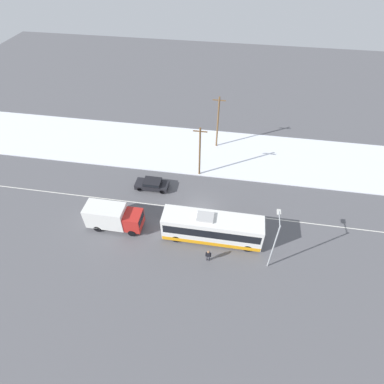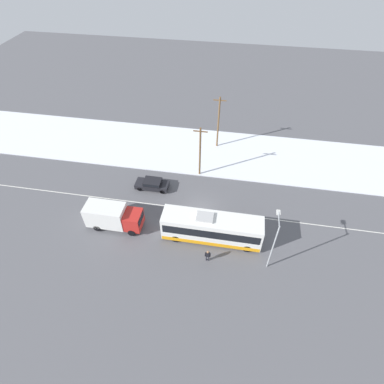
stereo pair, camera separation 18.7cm
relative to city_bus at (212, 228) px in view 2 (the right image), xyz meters
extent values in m
plane|color=#56565B|center=(-1.78, 3.90, -1.72)|extent=(120.00, 120.00, 0.00)
cube|color=silver|center=(-1.78, 15.82, -1.66)|extent=(80.00, 11.29, 0.12)
cube|color=silver|center=(-1.78, 3.90, -1.72)|extent=(60.00, 0.12, 0.00)
cube|color=white|center=(0.00, 0.00, 0.06)|extent=(10.83, 2.55, 3.01)
cube|color=black|center=(0.00, 0.00, 0.42)|extent=(10.39, 2.57, 1.14)
cube|color=orange|center=(0.00, 0.00, -1.17)|extent=(10.72, 2.57, 0.54)
cube|color=#B2B2B2|center=(-0.81, 0.00, 1.68)|extent=(1.80, 1.40, 0.24)
cylinder|color=black|center=(4.02, -1.14, -1.22)|extent=(1.00, 0.28, 1.00)
cylinder|color=black|center=(4.02, 1.13, -1.22)|extent=(1.00, 0.28, 1.00)
cylinder|color=black|center=(-3.81, -1.14, -1.22)|extent=(1.00, 0.28, 1.00)
cylinder|color=black|center=(-3.81, 1.13, -1.22)|extent=(1.00, 0.28, 1.00)
cube|color=silver|center=(-12.03, -0.13, 0.06)|extent=(4.44, 2.30, 2.57)
cube|color=red|center=(-8.86, -0.13, -0.22)|extent=(1.90, 2.19, 2.00)
cube|color=black|center=(-7.93, -0.13, 0.18)|extent=(0.06, 1.96, 0.88)
cylinder|color=black|center=(-8.86, -1.15, -1.27)|extent=(0.90, 0.26, 0.90)
cylinder|color=black|center=(-8.86, 0.89, -1.27)|extent=(0.90, 0.26, 0.90)
cylinder|color=black|center=(-12.92, -1.15, -1.27)|extent=(0.90, 0.26, 0.90)
cylinder|color=black|center=(-12.92, 0.89, -1.27)|extent=(0.90, 0.26, 0.90)
cube|color=black|center=(-8.63, 6.78, -1.19)|extent=(4.31, 1.80, 0.61)
cube|color=black|center=(-8.52, 6.78, -0.64)|extent=(2.24, 1.66, 0.48)
cube|color=black|center=(-8.52, 6.78, -0.63)|extent=(2.06, 1.69, 0.39)
cylinder|color=black|center=(-10.08, 5.99, -1.40)|extent=(0.64, 0.22, 0.64)
cylinder|color=black|center=(-10.08, 7.57, -1.40)|extent=(0.64, 0.22, 0.64)
cylinder|color=black|center=(-7.07, 5.99, -1.40)|extent=(0.64, 0.22, 0.64)
cylinder|color=black|center=(-7.07, 7.57, -1.40)|extent=(0.64, 0.22, 0.64)
cylinder|color=#23232D|center=(-0.14, -3.00, -1.34)|extent=(0.12, 0.12, 0.76)
cylinder|color=#23232D|center=(0.09, -3.00, -1.34)|extent=(0.12, 0.12, 0.76)
cube|color=black|center=(-0.03, -3.00, -0.64)|extent=(0.40, 0.22, 0.63)
sphere|color=#8E6647|center=(-0.03, -3.00, -0.19)|extent=(0.27, 0.27, 0.27)
cylinder|color=black|center=(-0.27, -3.00, -0.67)|extent=(0.10, 0.10, 0.60)
cylinder|color=black|center=(0.22, -3.00, -0.67)|extent=(0.10, 0.10, 0.60)
cylinder|color=#9EA3A8|center=(6.17, -2.67, 1.56)|extent=(0.14, 0.14, 6.56)
cylinder|color=#9EA3A8|center=(6.17, -1.74, 4.69)|extent=(0.10, 1.87, 0.10)
cube|color=silver|center=(6.17, -0.80, 4.62)|extent=(0.36, 0.60, 0.16)
cylinder|color=brown|center=(-2.91, 10.51, 2.01)|extent=(0.24, 0.24, 7.45)
cube|color=brown|center=(-2.91, 10.51, 5.23)|extent=(1.80, 0.12, 0.12)
cylinder|color=brown|center=(-1.27, 17.43, 2.35)|extent=(0.24, 0.24, 8.13)
cube|color=brown|center=(-1.27, 17.43, 5.92)|extent=(1.80, 0.12, 0.12)
camera|label=1|loc=(1.11, -20.49, 25.61)|focal=28.00mm
camera|label=2|loc=(1.30, -20.46, 25.61)|focal=28.00mm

